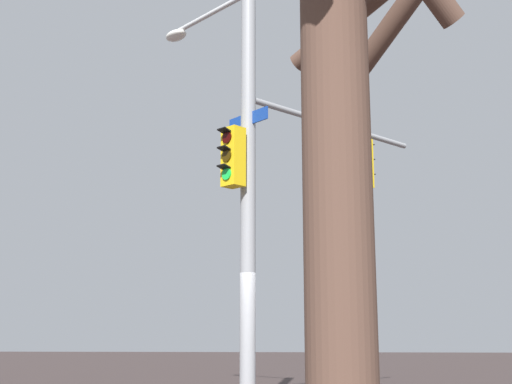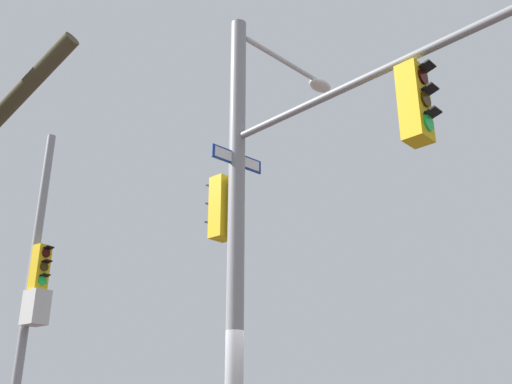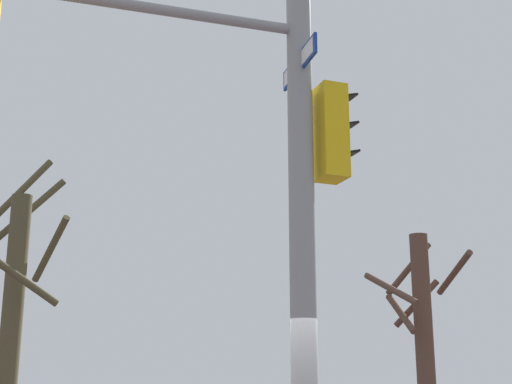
% 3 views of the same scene
% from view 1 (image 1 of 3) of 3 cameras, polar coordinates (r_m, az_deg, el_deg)
% --- Properties ---
extents(main_signal_pole_assembly, '(5.56, 4.22, 8.20)m').
position_cam_1_polar(main_signal_pole_assembly, '(13.15, 0.70, 2.44)').
color(main_signal_pole_assembly, gray).
rests_on(main_signal_pole_assembly, ground).
extents(bare_tree_behind_pole, '(2.37, 2.38, 5.07)m').
position_cam_1_polar(bare_tree_behind_pole, '(3.97, 6.99, 7.60)').
color(bare_tree_behind_pole, brown).
rests_on(bare_tree_behind_pole, ground).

